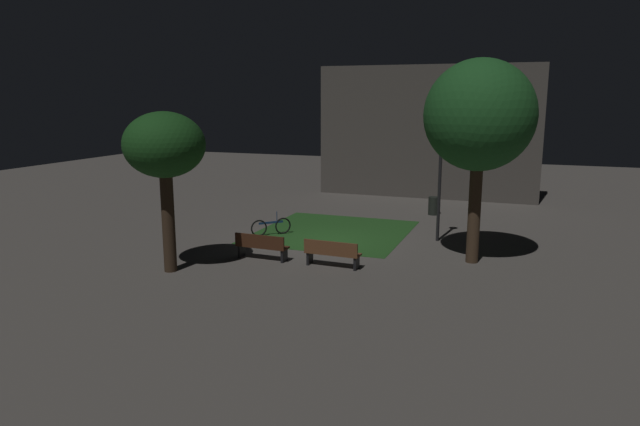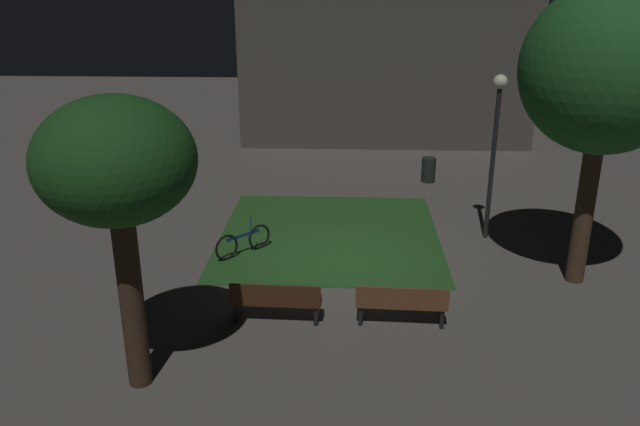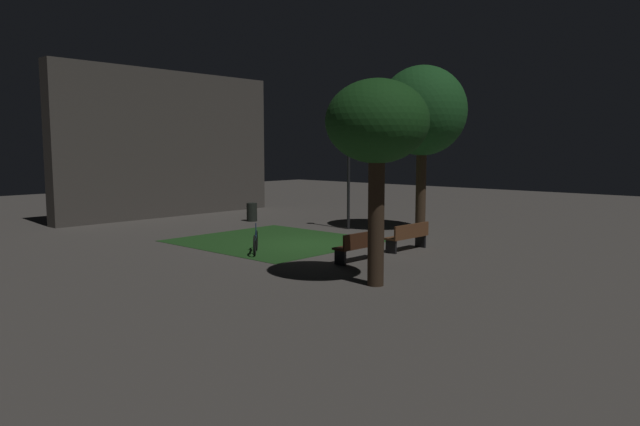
{
  "view_description": "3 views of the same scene",
  "coord_description": "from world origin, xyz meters",
  "px_view_note": "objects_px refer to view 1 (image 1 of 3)",
  "views": [
    {
      "loc": [
        6.98,
        -19.69,
        5.3
      ],
      "look_at": [
        -0.49,
        0.48,
        0.97
      ],
      "focal_mm": 32.22,
      "sensor_mm": 36.0,
      "label": 1
    },
    {
      "loc": [
        0.12,
        -14.2,
        6.49
      ],
      "look_at": [
        -0.56,
        1.16,
        0.77
      ],
      "focal_mm": 35.55,
      "sensor_mm": 36.0,
      "label": 2
    },
    {
      "loc": [
        -14.39,
        -13.43,
        3.28
      ],
      "look_at": [
        -0.01,
        -0.36,
        1.12
      ],
      "focal_mm": 32.52,
      "sensor_mm": 36.0,
      "label": 3
    }
  ],
  "objects_px": {
    "bench_front_right": "(261,246)",
    "tree_right_canopy": "(480,116)",
    "tree_left_canopy": "(164,148)",
    "trash_bin": "(434,206)",
    "bicycle": "(271,227)",
    "lamp_post_plaza_west": "(440,163)",
    "bench_path_side": "(332,253)"
  },
  "relations": [
    {
      "from": "bench_front_right",
      "to": "tree_left_canopy",
      "type": "height_order",
      "value": "tree_left_canopy"
    },
    {
      "from": "bench_front_right",
      "to": "bench_path_side",
      "type": "xyz_separation_m",
      "value": [
        2.48,
        0.0,
        0.0
      ]
    },
    {
      "from": "tree_right_canopy",
      "to": "trash_bin",
      "type": "xyz_separation_m",
      "value": [
        -2.48,
        7.37,
        -4.31
      ]
    },
    {
      "from": "bench_front_right",
      "to": "lamp_post_plaza_west",
      "type": "distance_m",
      "value": 7.31
    },
    {
      "from": "bench_front_right",
      "to": "bench_path_side",
      "type": "height_order",
      "value": "same"
    },
    {
      "from": "bench_path_side",
      "to": "tree_left_canopy",
      "type": "relative_size",
      "value": 0.37
    },
    {
      "from": "bench_path_side",
      "to": "lamp_post_plaza_west",
      "type": "xyz_separation_m",
      "value": [
        2.6,
        4.65,
        2.46
      ]
    },
    {
      "from": "bench_front_right",
      "to": "bicycle",
      "type": "bearing_deg",
      "value": 109.83
    },
    {
      "from": "bench_front_right",
      "to": "tree_right_canopy",
      "type": "relative_size",
      "value": 0.28
    },
    {
      "from": "bench_front_right",
      "to": "bicycle",
      "type": "relative_size",
      "value": 1.48
    },
    {
      "from": "lamp_post_plaza_west",
      "to": "trash_bin",
      "type": "xyz_separation_m",
      "value": [
        -0.96,
        4.89,
        -2.52
      ]
    },
    {
      "from": "bench_front_right",
      "to": "trash_bin",
      "type": "xyz_separation_m",
      "value": [
        4.12,
        9.54,
        -0.07
      ]
    },
    {
      "from": "bench_path_side",
      "to": "tree_right_canopy",
      "type": "xyz_separation_m",
      "value": [
        4.12,
        2.17,
        4.24
      ]
    },
    {
      "from": "tree_left_canopy",
      "to": "trash_bin",
      "type": "relative_size",
      "value": 5.91
    },
    {
      "from": "bench_path_side",
      "to": "tree_right_canopy",
      "type": "distance_m",
      "value": 6.3
    },
    {
      "from": "bench_path_side",
      "to": "tree_right_canopy",
      "type": "height_order",
      "value": "tree_right_canopy"
    },
    {
      "from": "trash_bin",
      "to": "bicycle",
      "type": "height_order",
      "value": "bicycle"
    },
    {
      "from": "bench_front_right",
      "to": "bicycle",
      "type": "distance_m",
      "value": 3.49
    },
    {
      "from": "bicycle",
      "to": "tree_right_canopy",
      "type": "bearing_deg",
      "value": -8.1
    },
    {
      "from": "bench_path_side",
      "to": "lamp_post_plaza_west",
      "type": "distance_m",
      "value": 5.87
    },
    {
      "from": "bench_path_side",
      "to": "lamp_post_plaza_west",
      "type": "relative_size",
      "value": 0.42
    },
    {
      "from": "tree_left_canopy",
      "to": "bench_path_side",
      "type": "bearing_deg",
      "value": 24.77
    },
    {
      "from": "tree_left_canopy",
      "to": "lamp_post_plaza_west",
      "type": "height_order",
      "value": "tree_left_canopy"
    },
    {
      "from": "tree_left_canopy",
      "to": "trash_bin",
      "type": "bearing_deg",
      "value": 61.91
    },
    {
      "from": "bench_front_right",
      "to": "bench_path_side",
      "type": "bearing_deg",
      "value": 0.0
    },
    {
      "from": "tree_left_canopy",
      "to": "trash_bin",
      "type": "distance_m",
      "value": 13.65
    },
    {
      "from": "trash_bin",
      "to": "bicycle",
      "type": "xyz_separation_m",
      "value": [
        -5.3,
        -6.27,
        -0.07
      ]
    },
    {
      "from": "tree_right_canopy",
      "to": "lamp_post_plaza_west",
      "type": "bearing_deg",
      "value": 121.43
    },
    {
      "from": "lamp_post_plaza_west",
      "to": "tree_right_canopy",
      "type": "bearing_deg",
      "value": -58.57
    },
    {
      "from": "bench_front_right",
      "to": "lamp_post_plaza_west",
      "type": "height_order",
      "value": "lamp_post_plaza_west"
    },
    {
      "from": "bench_path_side",
      "to": "bench_front_right",
      "type": "bearing_deg",
      "value": -180.0
    },
    {
      "from": "bicycle",
      "to": "tree_left_canopy",
      "type": "bearing_deg",
      "value": -99.68
    }
  ]
}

